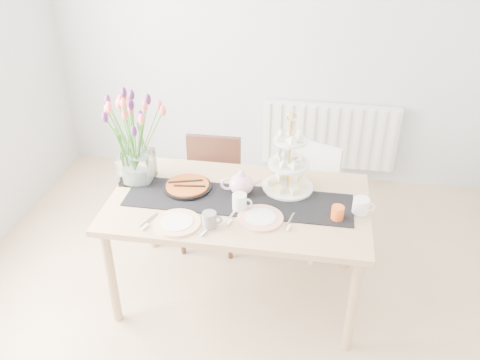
% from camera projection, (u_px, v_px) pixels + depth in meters
% --- Properties ---
extents(room_shell, '(4.50, 4.50, 4.50)m').
position_uv_depth(room_shell, '(229.00, 171.00, 2.35)').
color(room_shell, tan).
rests_on(room_shell, ground).
extents(radiator, '(1.20, 0.08, 0.60)m').
position_uv_depth(radiator, '(329.00, 136.00, 4.57)').
color(radiator, white).
rests_on(radiator, room_shell).
extents(dining_table, '(1.60, 0.90, 0.75)m').
position_uv_depth(dining_table, '(238.00, 211.00, 3.17)').
color(dining_table, tan).
rests_on(dining_table, ground).
extents(chair_brown, '(0.41, 0.41, 0.82)m').
position_uv_depth(chair_brown, '(212.00, 184.00, 3.81)').
color(chair_brown, '#3B1C15').
rests_on(chair_brown, ground).
extents(chair_white, '(0.51, 0.51, 0.79)m').
position_uv_depth(chair_white, '(308.00, 189.00, 3.79)').
color(chair_white, white).
rests_on(chair_white, ground).
extents(table_runner, '(1.40, 0.35, 0.01)m').
position_uv_depth(table_runner, '(238.00, 200.00, 3.13)').
color(table_runner, black).
rests_on(table_runner, dining_table).
extents(tulip_vase, '(0.73, 0.73, 0.63)m').
position_uv_depth(tulip_vase, '(132.00, 124.00, 3.13)').
color(tulip_vase, silver).
rests_on(tulip_vase, dining_table).
extents(cake_stand, '(0.33, 0.33, 0.48)m').
position_uv_depth(cake_stand, '(289.00, 170.00, 3.18)').
color(cake_stand, gold).
rests_on(cake_stand, dining_table).
extents(teapot, '(0.27, 0.23, 0.16)m').
position_uv_depth(teapot, '(241.00, 184.00, 3.15)').
color(teapot, white).
rests_on(teapot, dining_table).
extents(cream_jug, '(0.11, 0.11, 0.10)m').
position_uv_depth(cream_jug, '(361.00, 206.00, 3.00)').
color(cream_jug, white).
rests_on(cream_jug, dining_table).
extents(tart_tin, '(0.31, 0.31, 0.04)m').
position_uv_depth(tart_tin, '(188.00, 187.00, 3.23)').
color(tart_tin, black).
rests_on(tart_tin, dining_table).
extents(mug_grey, '(0.10, 0.10, 0.10)m').
position_uv_depth(mug_grey, '(209.00, 220.00, 2.88)').
color(mug_grey, slate).
rests_on(mug_grey, dining_table).
extents(mug_white, '(0.09, 0.09, 0.10)m').
position_uv_depth(mug_white, '(239.00, 202.00, 3.02)').
color(mug_white, white).
rests_on(mug_white, dining_table).
extents(mug_orange, '(0.10, 0.10, 0.09)m').
position_uv_depth(mug_orange, '(338.00, 213.00, 2.94)').
color(mug_orange, '#F25A1A').
rests_on(mug_orange, dining_table).
extents(plate_left, '(0.35, 0.35, 0.01)m').
position_uv_depth(plate_left, '(177.00, 223.00, 2.92)').
color(plate_left, silver).
rests_on(plate_left, dining_table).
extents(plate_right, '(0.33, 0.33, 0.01)m').
position_uv_depth(plate_right, '(260.00, 218.00, 2.96)').
color(plate_right, white).
rests_on(plate_right, dining_table).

